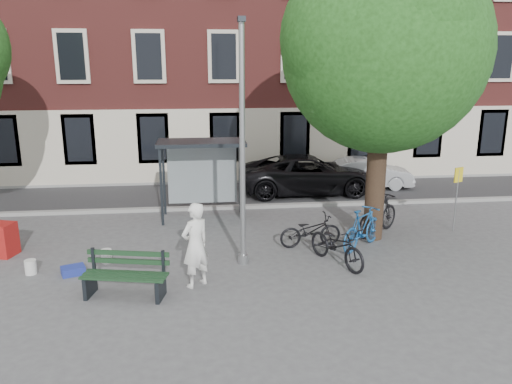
{
  "coord_description": "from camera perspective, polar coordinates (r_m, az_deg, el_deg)",
  "views": [
    {
      "loc": [
        -0.99,
        -12.11,
        5.09
      ],
      "look_at": [
        0.55,
        1.93,
        1.4
      ],
      "focal_mm": 35.0,
      "sensor_mm": 36.0,
      "label": 1
    }
  ],
  "objects": [
    {
      "name": "tree_right",
      "position": [
        14.4,
        14.67,
        16.28
      ],
      "size": [
        5.76,
        5.6,
        8.2
      ],
      "color": "black",
      "rests_on": "ground"
    },
    {
      "name": "curb_far",
      "position": [
        21.72,
        -3.49,
        1.22
      ],
      "size": [
        40.0,
        0.25,
        0.12
      ],
      "primitive_type": "cube",
      "color": "gray",
      "rests_on": "ground"
    },
    {
      "name": "curb_near",
      "position": [
        17.86,
        -2.84,
        -1.74
      ],
      "size": [
        40.0,
        0.25,
        0.12
      ],
      "primitive_type": "cube",
      "color": "gray",
      "rests_on": "ground"
    },
    {
      "name": "bus_shelter",
      "position": [
        16.53,
        -4.84,
        3.52
      ],
      "size": [
        2.85,
        1.45,
        2.62
      ],
      "color": "#1E2328",
      "rests_on": "ground"
    },
    {
      "name": "road",
      "position": [
        19.8,
        -3.19,
        -0.27
      ],
      "size": [
        40.0,
        4.0,
        0.01
      ],
      "primitive_type": "cube",
      "color": "#28282B",
      "rests_on": "ground"
    },
    {
      "name": "bike_a",
      "position": [
        14.23,
        6.24,
        -4.41
      ],
      "size": [
        1.85,
        0.83,
        0.94
      ],
      "primitive_type": "imported",
      "rotation": [
        0.0,
        0.0,
        1.69
      ],
      "color": "black",
      "rests_on": "ground"
    },
    {
      "name": "ground",
      "position": [
        13.17,
        -1.48,
        -8.1
      ],
      "size": [
        90.0,
        90.0,
        0.0
      ],
      "primitive_type": "plane",
      "color": "#4C4C4F",
      "rests_on": "ground"
    },
    {
      "name": "car_silver",
      "position": [
        21.25,
        12.55,
        2.12
      ],
      "size": [
        3.84,
        1.75,
        1.22
      ],
      "primitive_type": "imported",
      "rotation": [
        0.0,
        0.0,
        1.44
      ],
      "color": "#ABAEB3",
      "rests_on": "ground"
    },
    {
      "name": "lamppost",
      "position": [
        12.37,
        -1.57,
        3.89
      ],
      "size": [
        0.28,
        0.35,
        6.11
      ],
      "color": "#9EA0A3",
      "rests_on": "ground"
    },
    {
      "name": "car_dark",
      "position": [
        20.0,
        6.07,
        2.05
      ],
      "size": [
        5.48,
        2.56,
        1.52
      ],
      "primitive_type": "imported",
      "rotation": [
        0.0,
        0.0,
        1.58
      ],
      "color": "black",
      "rests_on": "ground"
    },
    {
      "name": "painter",
      "position": [
        11.62,
        -6.94,
        -6.04
      ],
      "size": [
        0.88,
        0.84,
        2.02
      ],
      "primitive_type": "imported",
      "rotation": [
        0.0,
        0.0,
        3.81
      ],
      "color": "white",
      "rests_on": "ground"
    },
    {
      "name": "bench",
      "position": [
        11.63,
        -14.68,
        -9.39
      ],
      "size": [
        1.98,
        0.99,
        0.98
      ],
      "rotation": [
        0.0,
        0.0,
        -0.21
      ],
      "color": "#1E2328",
      "rests_on": "ground"
    },
    {
      "name": "bike_b",
      "position": [
        14.29,
        12.07,
        -4.06
      ],
      "size": [
        1.82,
        1.71,
        1.17
      ],
      "primitive_type": "imported",
      "rotation": [
        0.0,
        0.0,
        2.3
      ],
      "color": "#1A5393",
      "rests_on": "ground"
    },
    {
      "name": "bucket_a",
      "position": [
        13.65,
        -24.36,
        -7.82
      ],
      "size": [
        0.36,
        0.36,
        0.36
      ],
      "primitive_type": "cylinder",
      "rotation": [
        0.0,
        0.0,
        0.33
      ],
      "color": "silver",
      "rests_on": "ground"
    },
    {
      "name": "building_row",
      "position": [
        25.2,
        -4.23,
        18.95
      ],
      "size": [
        30.0,
        8.0,
        14.0
      ],
      "primitive_type": "cube",
      "color": "brown",
      "rests_on": "ground"
    },
    {
      "name": "notice_sign",
      "position": [
        16.33,
        22.05,
        0.78
      ],
      "size": [
        0.33,
        0.16,
        2.02
      ],
      "rotation": [
        0.0,
        0.0,
        0.39
      ],
      "color": "#9EA0A3",
      "rests_on": "ground"
    },
    {
      "name": "blue_crate",
      "position": [
        13.27,
        -20.17,
        -8.4
      ],
      "size": [
        0.66,
        0.58,
        0.2
      ],
      "primitive_type": "cube",
      "rotation": [
        0.0,
        0.0,
        0.38
      ],
      "color": "navy",
      "rests_on": "ground"
    },
    {
      "name": "bucket_b",
      "position": [
        13.69,
        -16.72,
        -7.03
      ],
      "size": [
        0.3,
        0.3,
        0.36
      ],
      "primitive_type": "cylinder",
      "rotation": [
        0.0,
        0.0,
        -0.09
      ],
      "color": "silver",
      "rests_on": "ground"
    },
    {
      "name": "bike_c",
      "position": [
        13.05,
        9.25,
        -6.0
      ],
      "size": [
        1.52,
        2.13,
        1.07
      ],
      "primitive_type": "imported",
      "rotation": [
        0.0,
        0.0,
        0.45
      ],
      "color": "black",
      "rests_on": "ground"
    },
    {
      "name": "bike_d",
      "position": [
        15.54,
        13.78,
        -2.5
      ],
      "size": [
        1.98,
        1.76,
        1.25
      ],
      "primitive_type": "imported",
      "rotation": [
        0.0,
        0.0,
        2.25
      ],
      "color": "black",
      "rests_on": "ground"
    }
  ]
}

